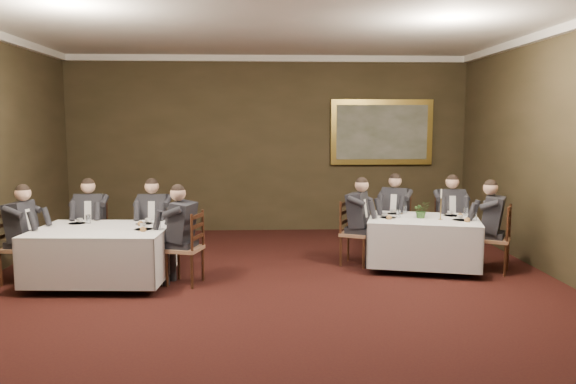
{
  "coord_description": "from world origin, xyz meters",
  "views": [
    {
      "loc": [
        -0.12,
        -6.32,
        2.17
      ],
      "look_at": [
        0.26,
        2.0,
        1.15
      ],
      "focal_mm": 35.0,
      "sensor_mm": 36.0,
      "label": 1
    }
  ],
  "objects": [
    {
      "name": "back_wall",
      "position": [
        0.0,
        5.0,
        1.75
      ],
      "size": [
        8.0,
        0.1,
        3.5
      ],
      "primitive_type": "cube",
      "color": "#2F2917",
      "rests_on": "ground"
    },
    {
      "name": "chair_sec_endright",
      "position": [
        -1.16,
        1.16,
        0.28
      ],
      "size": [
        0.53,
        0.54,
        1.0
      ],
      "rotation": [
        0.0,
        0.0,
        1.29
      ],
      "color": "#996E4D",
      "rests_on": "ground"
    },
    {
      "name": "table_second",
      "position": [
        -2.29,
        1.23,
        0.45
      ],
      "size": [
        1.87,
        1.47,
        0.67
      ],
      "rotation": [
        0.0,
        0.0,
        -0.06
      ],
      "color": "black",
      "rests_on": "ground"
    },
    {
      "name": "diner_sec_backright",
      "position": [
        -1.76,
        2.11,
        0.51
      ],
      "size": [
        0.44,
        0.5,
        1.35
      ],
      "rotation": [
        0.0,
        0.0,
        3.09
      ],
      "color": "black",
      "rests_on": "chair_sec_backright"
    },
    {
      "name": "chair_main_endleft",
      "position": [
        1.3,
        2.1,
        0.28
      ],
      "size": [
        0.57,
        0.58,
        1.0
      ],
      "rotation": [
        0.0,
        0.0,
        -2.02
      ],
      "color": "#996E4D",
      "rests_on": "ground"
    },
    {
      "name": "crown_molding",
      "position": [
        0.0,
        0.0,
        3.44
      ],
      "size": [
        8.0,
        10.0,
        0.12
      ],
      "color": "white",
      "rests_on": "back_wall"
    },
    {
      "name": "chair_main_endright",
      "position": [
        3.27,
        1.57,
        0.28
      ],
      "size": [
        0.58,
        0.59,
        1.0
      ],
      "rotation": [
        0.0,
        0.0,
        1.07
      ],
      "color": "#996E4D",
      "rests_on": "ground"
    },
    {
      "name": "centerpiece",
      "position": [
        2.25,
        1.87,
        0.9
      ],
      "size": [
        0.27,
        0.24,
        0.26
      ],
      "primitive_type": "imported",
      "rotation": [
        0.0,
        0.0,
        0.17
      ],
      "color": "#2D5926",
      "rests_on": "table_main"
    },
    {
      "name": "diner_main_endleft",
      "position": [
        1.31,
        2.1,
        0.51
      ],
      "size": [
        0.61,
        0.57,
        1.35
      ],
      "rotation": [
        0.0,
        0.0,
        -2.02
      ],
      "color": "black",
      "rests_on": "chair_main_endleft"
    },
    {
      "name": "diner_sec_backleft",
      "position": [
        -2.72,
        2.17,
        0.51
      ],
      "size": [
        0.43,
        0.49,
        1.35
      ],
      "rotation": [
        0.0,
        0.0,
        3.17
      ],
      "color": "black",
      "rests_on": "chair_sec_backleft"
    },
    {
      "name": "chair_sec_endleft",
      "position": [
        -3.42,
        1.3,
        0.28
      ],
      "size": [
        0.48,
        0.5,
        1.0
      ],
      "rotation": [
        0.0,
        0.0,
        -1.73
      ],
      "color": "#996E4D",
      "rests_on": "ground"
    },
    {
      "name": "place_setting_table_main",
      "position": [
        2.01,
        2.3,
        0.8
      ],
      "size": [
        0.33,
        0.31,
        0.14
      ],
      "color": "white",
      "rests_on": "table_main"
    },
    {
      "name": "chair_main_backright",
      "position": [
        2.91,
        2.53,
        0.28
      ],
      "size": [
        0.47,
        0.45,
        1.0
      ],
      "rotation": [
        0.0,
        0.0,
        3.06
      ],
      "color": "#996E4D",
      "rests_on": "ground"
    },
    {
      "name": "diner_main_backleft",
      "position": [
        2.08,
        2.74,
        0.51
      ],
      "size": [
        0.58,
        0.61,
        1.35
      ],
      "rotation": [
        0.0,
        0.0,
        2.63
      ],
      "color": "black",
      "rests_on": "chair_main_backleft"
    },
    {
      "name": "diner_main_backright",
      "position": [
        2.91,
        2.51,
        0.51
      ],
      "size": [
        0.44,
        0.51,
        1.35
      ],
      "rotation": [
        0.0,
        0.0,
        3.06
      ],
      "color": "black",
      "rests_on": "chair_main_backright"
    },
    {
      "name": "painting",
      "position": [
        2.29,
        4.94,
        1.99
      ],
      "size": [
        2.06,
        0.09,
        1.31
      ],
      "color": "#BB9B44",
      "rests_on": "back_wall"
    },
    {
      "name": "chair_sec_backright",
      "position": [
        -1.76,
        2.12,
        0.28
      ],
      "size": [
        0.46,
        0.44,
        1.0
      ],
      "rotation": [
        0.0,
        0.0,
        3.09
      ],
      "color": "#996E4D",
      "rests_on": "ground"
    },
    {
      "name": "ground",
      "position": [
        0.0,
        0.0,
        0.0
      ],
      "size": [
        10.0,
        10.0,
        0.0
      ],
      "primitive_type": "plane",
      "color": "black",
      "rests_on": "ground"
    },
    {
      "name": "chair_sec_backleft",
      "position": [
        -2.72,
        2.18,
        0.28
      ],
      "size": [
        0.45,
        0.43,
        1.0
      ],
      "rotation": [
        0.0,
        0.0,
        3.17
      ],
      "color": "#996E4D",
      "rests_on": "ground"
    },
    {
      "name": "ceiling",
      "position": [
        0.0,
        0.0,
        3.5
      ],
      "size": [
        8.0,
        10.0,
        0.1
      ],
      "primitive_type": "cube",
      "color": "silver",
      "rests_on": "back_wall"
    },
    {
      "name": "front_wall",
      "position": [
        0.0,
        -5.0,
        1.75
      ],
      "size": [
        8.0,
        0.1,
        3.5
      ],
      "primitive_type": "cube",
      "color": "#2F2917",
      "rests_on": "ground"
    },
    {
      "name": "diner_main_endright",
      "position": [
        3.26,
        1.58,
        0.51
      ],
      "size": [
        0.61,
        0.58,
        1.35
      ],
      "rotation": [
        0.0,
        0.0,
        1.07
      ],
      "color": "black",
      "rests_on": "chair_main_endright"
    },
    {
      "name": "chair_main_backleft",
      "position": [
        2.08,
        2.75,
        0.28
      ],
      "size": [
        0.59,
        0.58,
        1.0
      ],
      "rotation": [
        0.0,
        0.0,
        2.63
      ],
      "color": "#996E4D",
      "rests_on": "ground"
    },
    {
      "name": "place_setting_table_second",
      "position": [
        -2.7,
        1.66,
        0.8
      ],
      "size": [
        0.33,
        0.31,
        0.14
      ],
      "color": "white",
      "rests_on": "table_second"
    },
    {
      "name": "table_main",
      "position": [
        2.29,
        1.84,
        0.45
      ],
      "size": [
        1.88,
        1.61,
        0.67
      ],
      "rotation": [
        0.0,
        0.0,
        -0.26
      ],
      "color": "black",
      "rests_on": "ground"
    },
    {
      "name": "diner_sec_endleft",
      "position": [
        -3.41,
        1.3,
        0.51
      ],
      "size": [
        0.54,
        0.47,
        1.35
      ],
      "rotation": [
        0.0,
        0.0,
        -1.73
      ],
      "color": "black",
      "rests_on": "chair_sec_endleft"
    },
    {
      "name": "diner_sec_endright",
      "position": [
        -1.18,
        1.16,
        0.51
      ],
      "size": [
        0.57,
        0.52,
        1.35
      ],
      "rotation": [
        0.0,
        0.0,
        1.29
      ],
      "color": "black",
      "rests_on": "chair_sec_endright"
    },
    {
      "name": "candlestick",
      "position": [
        2.5,
        1.7,
        0.94
      ],
      "size": [
        0.07,
        0.07,
        0.47
      ],
      "color": "#AF8435",
      "rests_on": "table_main"
    }
  ]
}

